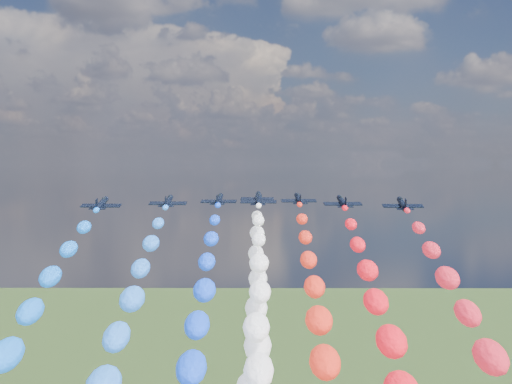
# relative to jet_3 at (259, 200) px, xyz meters

# --- Properties ---
(jet_0) EXTENTS (7.92, 10.77, 4.48)m
(jet_0) POSITION_rel_jet_3_xyz_m (-30.82, -14.40, 0.00)
(jet_0) COLOR black
(jet_1) EXTENTS (7.83, 10.70, 4.48)m
(jet_1) POSITION_rel_jet_3_xyz_m (-18.83, -6.07, 0.00)
(jet_1) COLOR black
(jet_2) EXTENTS (8.34, 11.07, 4.48)m
(jet_2) POSITION_rel_jet_3_xyz_m (-8.71, 1.39, 0.00)
(jet_2) COLOR black
(jet_3) EXTENTS (8.31, 11.05, 4.48)m
(jet_3) POSITION_rel_jet_3_xyz_m (0.00, 0.00, 0.00)
(jet_3) COLOR black
(jet_4) EXTENTS (8.43, 11.13, 4.48)m
(jet_4) POSITION_rel_jet_3_xyz_m (-0.33, 12.56, 0.00)
(jet_4) COLOR black
(jet_5) EXTENTS (8.38, 11.10, 4.48)m
(jet_5) POSITION_rel_jet_3_xyz_m (8.86, 4.11, 0.00)
(jet_5) COLOR black
(jet_6) EXTENTS (8.43, 11.13, 4.48)m
(jet_6) POSITION_rel_jet_3_xyz_m (17.16, -7.93, 0.00)
(jet_6) COLOR black
(jet_7) EXTENTS (8.21, 10.97, 4.48)m
(jet_7) POSITION_rel_jet_3_xyz_m (28.00, -15.14, 0.00)
(jet_7) COLOR black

